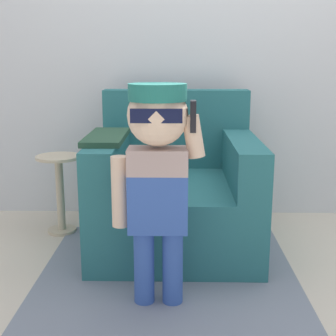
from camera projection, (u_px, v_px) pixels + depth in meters
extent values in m
plane|color=beige|center=(217.00, 253.00, 2.69)|extent=(10.00, 10.00, 0.00)
cube|color=silver|center=(213.00, 27.00, 3.14)|extent=(10.00, 0.05, 2.60)
cube|color=#286B70|center=(175.00, 213.00, 2.77)|extent=(0.93, 0.97, 0.40)
cube|color=#286B70|center=(176.00, 128.00, 3.06)|extent=(0.93, 0.17, 0.50)
cube|color=#286B70|center=(107.00, 162.00, 2.62)|extent=(0.17, 0.81, 0.26)
cube|color=#286B70|center=(244.00, 163.00, 2.60)|extent=(0.17, 0.81, 0.26)
cube|color=#284C38|center=(106.00, 137.00, 2.59)|extent=(0.21, 0.53, 0.03)
cylinder|color=#3356AD|center=(144.00, 266.00, 2.11)|extent=(0.09, 0.09, 0.35)
cylinder|color=#3356AD|center=(173.00, 267.00, 2.11)|extent=(0.09, 0.09, 0.35)
cube|color=#3356AD|center=(158.00, 202.00, 2.04)|extent=(0.26, 0.15, 0.26)
cube|color=#B29993|center=(158.00, 161.00, 2.00)|extent=(0.26, 0.15, 0.11)
sphere|color=beige|center=(158.00, 116.00, 1.96)|extent=(0.26, 0.26, 0.26)
cylinder|color=#1E7066|center=(157.00, 92.00, 1.93)|extent=(0.25, 0.25, 0.07)
cube|color=#1E7066|center=(159.00, 96.00, 2.05)|extent=(0.15, 0.12, 0.01)
cube|color=#0F1433|center=(156.00, 116.00, 1.84)|extent=(0.21, 0.01, 0.06)
cylinder|color=beige|center=(120.00, 192.00, 2.04)|extent=(0.07, 0.07, 0.31)
cylinder|color=beige|center=(193.00, 136.00, 1.97)|extent=(0.10, 0.07, 0.19)
cube|color=black|center=(193.00, 116.00, 1.94)|extent=(0.02, 0.07, 0.13)
cylinder|color=beige|center=(62.00, 230.00, 3.02)|extent=(0.18, 0.18, 0.02)
cylinder|color=beige|center=(60.00, 196.00, 2.97)|extent=(0.05, 0.05, 0.48)
cylinder|color=beige|center=(58.00, 157.00, 2.91)|extent=(0.28, 0.28, 0.02)
cube|color=gray|center=(167.00, 279.00, 2.36)|extent=(1.32, 1.48, 0.01)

